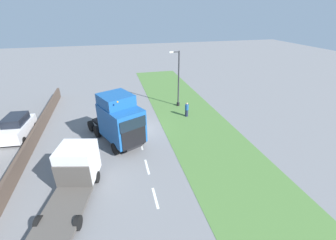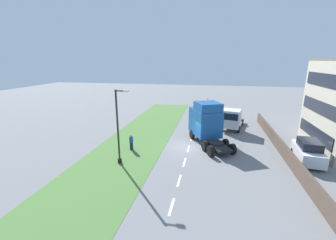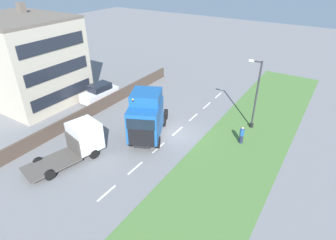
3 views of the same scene
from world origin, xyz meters
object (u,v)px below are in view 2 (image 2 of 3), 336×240
Objects in this scene: flatbed_truck at (231,119)px; parked_car at (308,151)px; lamp_post at (119,131)px; lorry_cab at (206,122)px; pedestrian at (131,142)px.

parked_car is at bearing 139.65° from flatbed_truck.
parked_car is 16.80m from lamp_post.
flatbed_truck is 1.48× the size of parked_car.
lorry_cab is 10.08m from lamp_post.
lorry_cab reaches higher than pedestrian.
lamp_post reaches higher than pedestrian.
parked_car reaches higher than pedestrian.
pedestrian is (-16.43, -0.40, -0.22)m from parked_car.
parked_car is 16.43m from pedestrian.
flatbed_truck is (3.08, 4.79, -0.77)m from lorry_cab.
flatbed_truck reaches higher than pedestrian.
parked_car is 2.72× the size of pedestrian.
lorry_cab is 1.11× the size of flatbed_truck.
flatbed_truck is 4.02× the size of pedestrian.
lamp_post is (-10.26, -11.84, 1.47)m from flatbed_truck.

